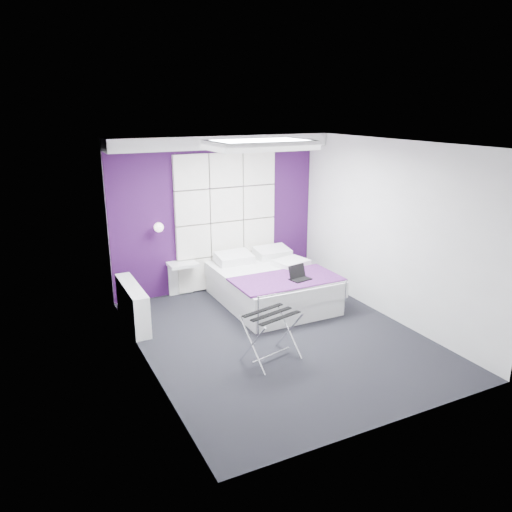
{
  "coord_description": "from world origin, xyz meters",
  "views": [
    {
      "loc": [
        -3.05,
        -5.44,
        3.04
      ],
      "look_at": [
        -0.18,
        0.35,
        1.09
      ],
      "focal_mm": 35.0,
      "sensor_mm": 36.0,
      "label": 1
    }
  ],
  "objects_px": {
    "bed": "(271,285)",
    "laptop": "(299,276)",
    "wall_lamp": "(158,227)",
    "luggage_rack": "(271,337)",
    "radiator": "(133,305)",
    "nightstand": "(182,264)"
  },
  "relations": [
    {
      "from": "radiator",
      "to": "bed",
      "type": "height_order",
      "value": "bed"
    },
    {
      "from": "bed",
      "to": "laptop",
      "type": "distance_m",
      "value": 0.67
    },
    {
      "from": "wall_lamp",
      "to": "radiator",
      "type": "bearing_deg",
      "value": -130.1
    },
    {
      "from": "wall_lamp",
      "to": "bed",
      "type": "height_order",
      "value": "wall_lamp"
    },
    {
      "from": "radiator",
      "to": "nightstand",
      "type": "xyz_separation_m",
      "value": [
        1.0,
        0.72,
        0.27
      ]
    },
    {
      "from": "nightstand",
      "to": "luggage_rack",
      "type": "height_order",
      "value": "luggage_rack"
    },
    {
      "from": "luggage_rack",
      "to": "laptop",
      "type": "distance_m",
      "value": 1.56
    },
    {
      "from": "radiator",
      "to": "laptop",
      "type": "xyz_separation_m",
      "value": [
        2.35,
        -0.71,
        0.3
      ]
    },
    {
      "from": "wall_lamp",
      "to": "radiator",
      "type": "xyz_separation_m",
      "value": [
        -0.64,
        -0.76,
        -0.92
      ]
    },
    {
      "from": "bed",
      "to": "laptop",
      "type": "height_order",
      "value": "laptop"
    },
    {
      "from": "wall_lamp",
      "to": "luggage_rack",
      "type": "distance_m",
      "value": 2.81
    },
    {
      "from": "radiator",
      "to": "luggage_rack",
      "type": "distance_m",
      "value": 2.23
    },
    {
      "from": "wall_lamp",
      "to": "nightstand",
      "type": "distance_m",
      "value": 0.75
    },
    {
      "from": "nightstand",
      "to": "luggage_rack",
      "type": "bearing_deg",
      "value": -83.57
    },
    {
      "from": "bed",
      "to": "luggage_rack",
      "type": "distance_m",
      "value": 1.91
    },
    {
      "from": "radiator",
      "to": "luggage_rack",
      "type": "relative_size",
      "value": 1.9
    },
    {
      "from": "wall_lamp",
      "to": "nightstand",
      "type": "xyz_separation_m",
      "value": [
        0.36,
        -0.04,
        -0.65
      ]
    },
    {
      "from": "radiator",
      "to": "laptop",
      "type": "distance_m",
      "value": 2.47
    },
    {
      "from": "nightstand",
      "to": "laptop",
      "type": "xyz_separation_m",
      "value": [
        1.35,
        -1.43,
        0.04
      ]
    },
    {
      "from": "radiator",
      "to": "laptop",
      "type": "height_order",
      "value": "laptop"
    },
    {
      "from": "bed",
      "to": "wall_lamp",
      "type": "bearing_deg",
      "value": 149.96
    },
    {
      "from": "bed",
      "to": "luggage_rack",
      "type": "bearing_deg",
      "value": -118.15
    }
  ]
}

